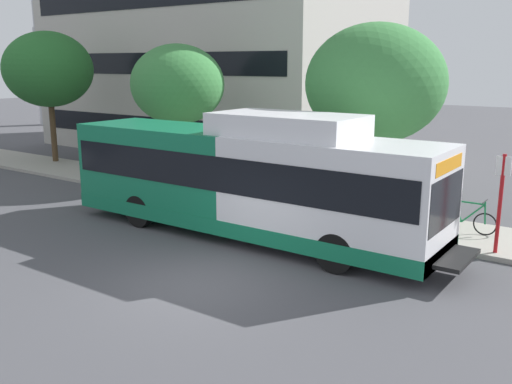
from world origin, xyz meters
name	(u,v)px	position (x,y,z in m)	size (l,w,h in m)	color
ground_plane	(4,227)	(0.00, 8.00, 0.00)	(120.00, 120.00, 0.00)	#4C4C51
sidewalk_curb	(201,192)	(7.00, 6.00, 0.07)	(3.00, 56.00, 0.14)	#A8A399
transit_bus	(246,179)	(3.62, 1.31, 1.70)	(2.58, 12.25, 3.65)	white
bus_stop_sign_pole	(501,196)	(5.85, -5.11, 1.65)	(0.10, 0.36, 2.60)	red
bicycle_parked	(466,218)	(7.24, -3.95, 0.56)	(0.52, 1.76, 1.02)	black
street_tree_near_stop	(375,84)	(8.02, -0.60, 4.32)	(4.49, 4.49, 6.09)	#4C3823
street_tree_mid_block	(178,85)	(8.17, 8.15, 4.09)	(3.85, 3.85, 5.60)	#4C3823
street_tree_far_block	(48,70)	(7.81, 16.32, 4.65)	(4.27, 4.27, 6.34)	#4C3823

